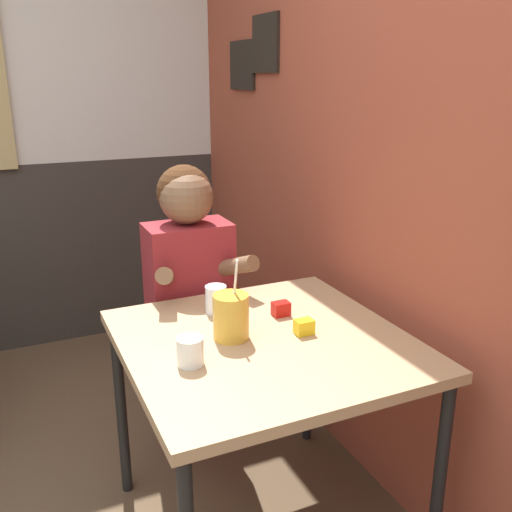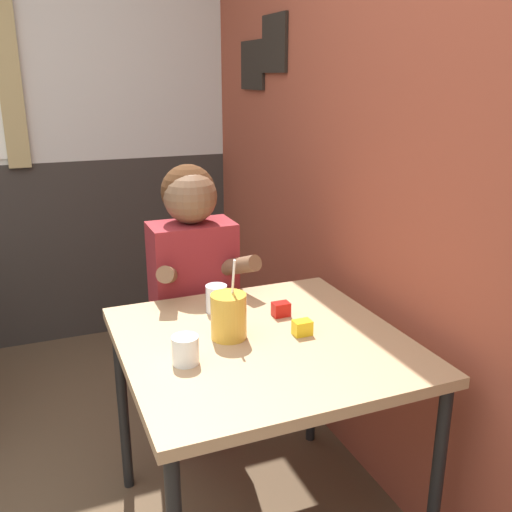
# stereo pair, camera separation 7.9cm
# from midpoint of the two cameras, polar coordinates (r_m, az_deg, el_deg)

# --- Properties ---
(brick_wall_right) EXTENTS (0.08, 4.24, 2.70)m
(brick_wall_right) POSITION_cam_midpoint_polar(r_m,az_deg,el_deg) (2.65, 6.15, 12.63)
(brick_wall_right) COLOR brown
(brick_wall_right) RESTS_ON ground_plane
(main_table) EXTENTS (0.90, 0.90, 0.76)m
(main_table) POSITION_cam_midpoint_polar(r_m,az_deg,el_deg) (1.90, 1.87, -10.16)
(main_table) COLOR tan
(main_table) RESTS_ON ground_plane
(person_seated) EXTENTS (0.42, 0.41, 1.25)m
(person_seated) POSITION_cam_midpoint_polar(r_m,az_deg,el_deg) (2.40, -5.28, -4.73)
(person_seated) COLOR maroon
(person_seated) RESTS_ON ground_plane
(cocktail_pitcher) EXTENTS (0.12, 0.12, 0.27)m
(cocktail_pitcher) POSITION_cam_midpoint_polar(r_m,az_deg,el_deg) (1.85, -1.52, -6.04)
(cocktail_pitcher) COLOR gold
(cocktail_pitcher) RESTS_ON main_table
(glass_near_pitcher) EXTENTS (0.08, 0.08, 0.10)m
(glass_near_pitcher) POSITION_cam_midpoint_polar(r_m,az_deg,el_deg) (2.06, -2.87, -4.28)
(glass_near_pitcher) COLOR silver
(glass_near_pitcher) RESTS_ON main_table
(glass_center) EXTENTS (0.08, 0.08, 0.09)m
(glass_center) POSITION_cam_midpoint_polar(r_m,az_deg,el_deg) (1.71, -5.75, -9.34)
(glass_center) COLOR silver
(glass_center) RESTS_ON main_table
(condiment_ketchup) EXTENTS (0.06, 0.04, 0.05)m
(condiment_ketchup) POSITION_cam_midpoint_polar(r_m,az_deg,el_deg) (2.03, 3.64, -5.34)
(condiment_ketchup) COLOR #B7140F
(condiment_ketchup) RESTS_ON main_table
(condiment_mustard) EXTENTS (0.06, 0.04, 0.05)m
(condiment_mustard) POSITION_cam_midpoint_polar(r_m,az_deg,el_deg) (1.90, 5.85, -7.15)
(condiment_mustard) COLOR yellow
(condiment_mustard) RESTS_ON main_table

